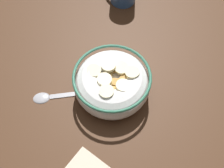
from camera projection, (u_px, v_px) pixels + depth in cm
name	position (u px, v px, depth cm)	size (l,w,h in cm)	color
ground_plane	(112.00, 93.00, 63.04)	(111.47, 111.47, 2.00)	#472B19
cereal_bowl	(112.00, 83.00, 59.23)	(15.70, 15.70, 6.75)	white
spoon	(52.00, 96.00, 61.18)	(10.29, 11.89, 0.80)	#A5A5AD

